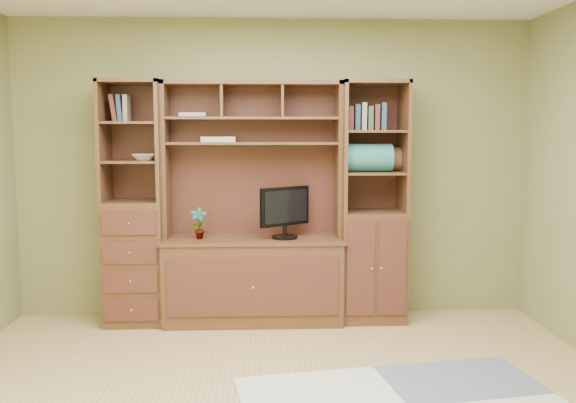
{
  "coord_description": "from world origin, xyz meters",
  "views": [
    {
      "loc": [
        -0.1,
        -3.38,
        1.62
      ],
      "look_at": [
        0.09,
        1.2,
        1.1
      ],
      "focal_mm": 38.0,
      "sensor_mm": 36.0,
      "label": 1
    }
  ],
  "objects_px": {
    "center_hutch": "(253,203)",
    "monitor": "(285,203)",
    "left_tower": "(134,203)",
    "right_tower": "(372,202)"
  },
  "relations": [
    {
      "from": "center_hutch",
      "to": "monitor",
      "type": "relative_size",
      "value": 3.41
    },
    {
      "from": "center_hutch",
      "to": "left_tower",
      "type": "distance_m",
      "value": 1.0
    },
    {
      "from": "right_tower",
      "to": "monitor",
      "type": "height_order",
      "value": "right_tower"
    },
    {
      "from": "monitor",
      "to": "right_tower",
      "type": "bearing_deg",
      "value": -29.07
    },
    {
      "from": "left_tower",
      "to": "right_tower",
      "type": "relative_size",
      "value": 1.0
    },
    {
      "from": "right_tower",
      "to": "monitor",
      "type": "bearing_deg",
      "value": -174.33
    },
    {
      "from": "center_hutch",
      "to": "right_tower",
      "type": "height_order",
      "value": "same"
    },
    {
      "from": "right_tower",
      "to": "monitor",
      "type": "relative_size",
      "value": 3.41
    },
    {
      "from": "center_hutch",
      "to": "monitor",
      "type": "xyz_separation_m",
      "value": [
        0.27,
        -0.03,
        0.01
      ]
    },
    {
      "from": "left_tower",
      "to": "monitor",
      "type": "height_order",
      "value": "left_tower"
    }
  ]
}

